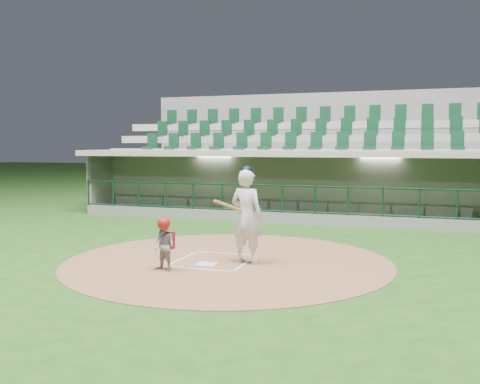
% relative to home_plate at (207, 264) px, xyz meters
% --- Properties ---
extents(ground, '(120.00, 120.00, 0.00)m').
position_rel_home_plate_xyz_m(ground, '(0.00, 0.70, -0.02)').
color(ground, '#1D4614').
rests_on(ground, ground).
extents(dirt_circle, '(7.20, 7.20, 0.01)m').
position_rel_home_plate_xyz_m(dirt_circle, '(0.30, 0.50, -0.02)').
color(dirt_circle, brown).
rests_on(dirt_circle, ground).
extents(home_plate, '(0.43, 0.43, 0.02)m').
position_rel_home_plate_xyz_m(home_plate, '(0.00, 0.00, 0.00)').
color(home_plate, silver).
rests_on(home_plate, dirt_circle).
extents(batter_box_chalk, '(1.55, 1.80, 0.01)m').
position_rel_home_plate_xyz_m(batter_box_chalk, '(0.00, 0.40, -0.00)').
color(batter_box_chalk, white).
rests_on(batter_box_chalk, ground).
extents(dugout_structure, '(16.40, 3.70, 3.00)m').
position_rel_home_plate_xyz_m(dugout_structure, '(0.06, 8.51, 0.95)').
color(dugout_structure, slate).
rests_on(dugout_structure, ground).
extents(seating_deck, '(17.00, 6.72, 5.15)m').
position_rel_home_plate_xyz_m(seating_deck, '(0.00, 11.61, 1.40)').
color(seating_deck, gray).
rests_on(seating_deck, ground).
extents(batter, '(0.95, 0.96, 2.12)m').
position_rel_home_plate_xyz_m(batter, '(0.75, 0.45, 1.04)').
color(batter, silver).
rests_on(batter, dirt_circle).
extents(catcher, '(0.58, 0.50, 1.10)m').
position_rel_home_plate_xyz_m(catcher, '(-0.61, -0.78, 0.54)').
color(catcher, gray).
rests_on(catcher, dirt_circle).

